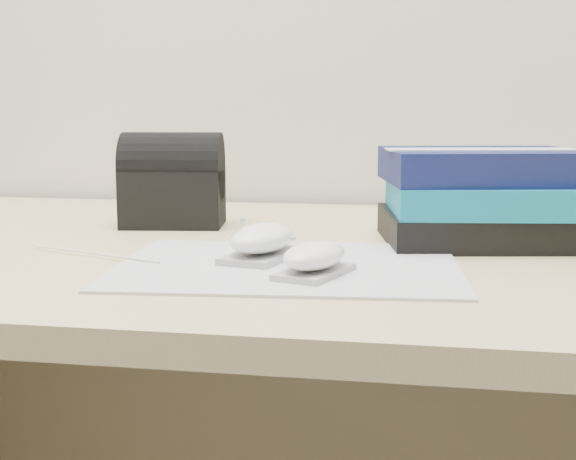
% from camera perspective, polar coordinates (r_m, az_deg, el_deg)
% --- Properties ---
extents(desk, '(1.60, 0.80, 0.73)m').
position_cam_1_polar(desk, '(1.11, 7.22, -12.68)').
color(desk, tan).
rests_on(desk, ground).
extents(mousepad, '(0.38, 0.31, 0.00)m').
position_cam_1_polar(mousepad, '(0.85, 0.01, -2.56)').
color(mousepad, '#9898A0').
rests_on(mousepad, desk).
extents(mouse_rear, '(0.08, 0.12, 0.05)m').
position_cam_1_polar(mouse_rear, '(0.88, -1.85, -0.78)').
color(mouse_rear, '#A3A3A5').
rests_on(mouse_rear, mousepad).
extents(mouse_front, '(0.08, 0.10, 0.04)m').
position_cam_1_polar(mouse_front, '(0.80, 1.88, -2.02)').
color(mouse_front, '#A3A3A5').
rests_on(mouse_front, mousepad).
extents(usb_cable, '(0.18, 0.07, 0.00)m').
position_cam_1_polar(usb_cable, '(0.93, -13.70, -1.63)').
color(usb_cable, silver).
rests_on(usb_cable, mousepad).
extents(book_stack, '(0.27, 0.23, 0.12)m').
position_cam_1_polar(book_stack, '(1.02, 13.68, 2.30)').
color(book_stack, black).
rests_on(book_stack, desk).
extents(pouch, '(0.15, 0.12, 0.13)m').
position_cam_1_polar(pouch, '(1.14, -8.18, 3.49)').
color(pouch, black).
rests_on(pouch, desk).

